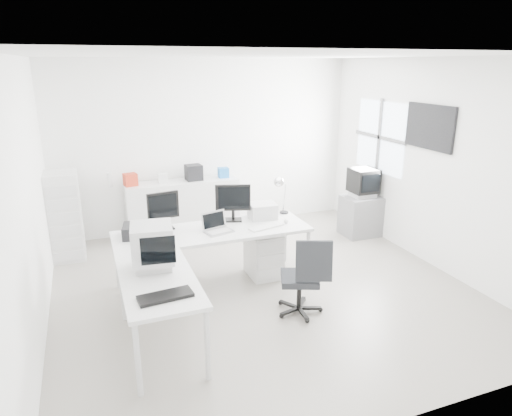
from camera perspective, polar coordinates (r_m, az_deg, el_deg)
name	(u,v)px	position (r m, az deg, el deg)	size (l,w,h in m)	color
floor	(262,287)	(5.88, 0.70, -9.88)	(5.00, 5.00, 0.01)	beige
ceiling	(263,55)	(5.22, 0.82, 18.54)	(5.00, 5.00, 0.01)	white
back_wall	(207,146)	(7.71, -6.14, 7.71)	(5.00, 0.02, 2.80)	white
left_wall	(28,203)	(5.06, -26.61, 0.61)	(0.02, 5.00, 2.80)	white
right_wall	(432,164)	(6.69, 21.17, 5.09)	(0.02, 5.00, 2.80)	white
window	(380,137)	(7.56, 15.21, 8.54)	(0.02, 1.20, 1.10)	white
wall_picture	(430,127)	(6.67, 20.89, 9.46)	(0.04, 0.90, 0.60)	black
main_desk	(214,258)	(5.81, -5.33, -6.23)	(2.40, 0.80, 0.75)	silver
side_desk	(161,313)	(4.69, -11.85, -12.74)	(0.70, 1.40, 0.75)	silver
drawer_pedestal	(264,254)	(6.09, 0.95, -5.77)	(0.40, 0.50, 0.60)	silver
inkjet_printer	(141,230)	(5.59, -14.17, -2.73)	(0.42, 0.32, 0.15)	black
lcd_monitor_small	(163,210)	(5.71, -11.51, -0.28)	(0.39, 0.22, 0.49)	black
lcd_monitor_large	(233,203)	(5.91, -2.89, 0.59)	(0.46, 0.18, 0.47)	black
laptop	(219,224)	(5.55, -4.70, -1.98)	(0.33, 0.34, 0.22)	#B7B7BA
white_keyboard	(266,227)	(5.72, 1.25, -2.37)	(0.46, 0.14, 0.02)	silver
white_mouse	(286,221)	(5.87, 3.78, -1.66)	(0.06, 0.06, 0.06)	silver
laser_printer	(262,211)	(6.06, 0.82, -0.34)	(0.35, 0.30, 0.20)	beige
desk_lamp	(284,196)	(6.21, 3.55, 1.50)	(0.16, 0.16, 0.49)	silver
crt_monitor	(152,245)	(4.64, -12.84, -4.53)	(0.44, 0.44, 0.50)	#B7B7BA
black_keyboard	(165,296)	(4.16, -11.26, -10.76)	(0.48, 0.19, 0.03)	black
office_chair	(300,275)	(5.17, 5.49, -8.30)	(0.54, 0.54, 0.93)	#222426
tv_cabinet	(361,216)	(7.69, 12.98, -0.92)	(0.60, 0.49, 0.65)	slate
crt_tv	(363,183)	(7.54, 13.27, 3.05)	(0.50, 0.48, 0.45)	black
sideboard	(183,208)	(7.58, -9.09, 0.02)	(1.81, 0.45, 0.90)	silver
clutter_box_a	(130,180)	(7.32, -15.43, 3.44)	(0.19, 0.17, 0.19)	#B72F1A
clutter_box_b	(163,178)	(7.38, -11.56, 3.67)	(0.15, 0.13, 0.15)	silver
clutter_box_c	(194,173)	(7.46, -7.80, 4.42)	(0.25, 0.23, 0.25)	black
clutter_box_d	(223,173)	(7.60, -4.11, 4.44)	(0.16, 0.14, 0.16)	blue
clutter_bottle	(110,180)	(7.34, -17.80, 3.37)	(0.07, 0.07, 0.22)	silver
filing_cabinet	(65,216)	(7.05, -22.76, -0.93)	(0.45, 0.53, 1.28)	silver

